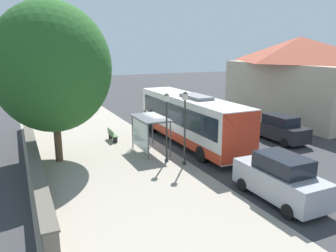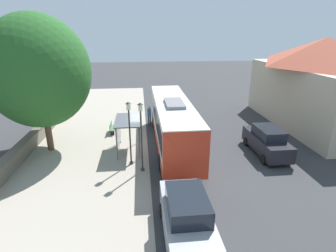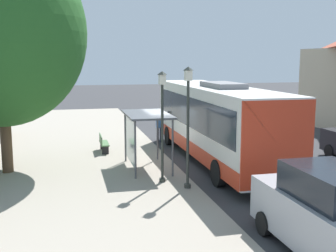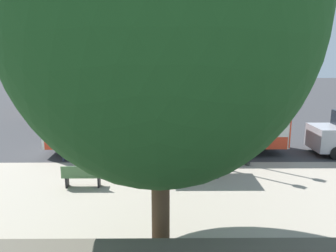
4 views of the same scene
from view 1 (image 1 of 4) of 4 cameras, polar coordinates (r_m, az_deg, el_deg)
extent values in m
plane|color=#353538|center=(23.01, -0.57, -3.65)|extent=(120.00, 120.00, 0.00)
cube|color=#9E9384|center=(21.62, -11.53, -5.05)|extent=(9.00, 44.00, 0.02)
cube|color=#6B6356|center=(20.97, -22.42, -4.99)|extent=(0.50, 20.00, 1.02)
cube|color=#5B5449|center=(20.81, -22.56, -3.55)|extent=(0.60, 20.00, 0.08)
cube|color=#C6B293|center=(34.10, 21.35, 5.70)|extent=(6.80, 13.67, 5.37)
pyramid|color=#9E4733|center=(33.85, 21.93, 12.23)|extent=(7.40, 14.27, 2.42)
cube|color=silver|center=(23.28, 3.77, 1.47)|extent=(2.48, 11.90, 2.99)
cube|color=black|center=(23.20, 3.78, 2.41)|extent=(2.52, 10.94, 1.32)
cube|color=red|center=(23.56, 3.72, -1.37)|extent=(2.52, 11.66, 0.60)
cube|color=red|center=(18.47, 12.64, -2.05)|extent=(2.52, 0.06, 2.87)
cube|color=black|center=(28.32, -1.99, 6.11)|extent=(1.86, 0.08, 0.42)
cube|color=slate|center=(22.23, 4.94, 5.08)|extent=(1.24, 2.62, 0.22)
cylinder|color=black|center=(26.78, -2.76, -0.08)|extent=(0.30, 1.00, 1.00)
cylinder|color=black|center=(27.71, 1.67, 0.40)|extent=(0.30, 1.00, 1.00)
cylinder|color=black|center=(20.01, 5.89, -4.89)|extent=(0.30, 1.00, 1.00)
cylinder|color=black|center=(21.25, 11.27, -3.98)|extent=(0.30, 1.00, 1.00)
cylinder|color=#515459|center=(20.58, 0.41, -2.38)|extent=(0.08, 0.08, 2.31)
cylinder|color=#515459|center=(23.16, -2.71, -0.58)|extent=(0.08, 0.08, 2.31)
cylinder|color=#515459|center=(20.01, -3.44, -2.88)|extent=(0.08, 0.08, 2.31)
cylinder|color=#515459|center=(22.66, -6.19, -0.97)|extent=(0.08, 0.08, 2.31)
cube|color=#515459|center=(21.30, -3.09, 1.46)|extent=(1.79, 3.23, 0.08)
cube|color=silver|center=(21.30, -4.86, -1.56)|extent=(0.03, 2.64, 1.85)
cylinder|color=#2D3347|center=(27.21, -4.22, -0.03)|extent=(0.12, 0.12, 0.86)
cylinder|color=#2D3347|center=(27.27, -3.90, 0.00)|extent=(0.12, 0.12, 0.86)
cube|color=#38609E|center=(27.07, -4.09, 1.59)|extent=(0.34, 0.22, 0.70)
sphere|color=tan|center=(26.98, -4.10, 2.56)|extent=(0.24, 0.24, 0.24)
cube|color=#4C7247|center=(24.72, -9.58, -1.54)|extent=(0.40, 1.50, 0.06)
cube|color=#4C7247|center=(24.62, -9.98, -1.06)|extent=(0.04, 1.50, 0.40)
cube|color=black|center=(24.22, -9.17, -2.39)|extent=(0.32, 0.06, 0.45)
cube|color=black|center=(25.34, -9.93, -1.70)|extent=(0.32, 0.06, 0.45)
cylinder|color=#2D332D|center=(20.12, -0.24, -5.98)|extent=(0.24, 0.24, 0.16)
cylinder|color=#2D332D|center=(19.59, -0.24, -1.07)|extent=(0.10, 0.10, 3.72)
cube|color=silver|center=(19.18, -0.25, 4.83)|extent=(0.24, 0.24, 0.35)
pyramid|color=#2D332D|center=(19.14, -0.25, 5.55)|extent=(0.28, 0.28, 0.14)
cylinder|color=#2D332D|center=(19.62, 2.86, -6.51)|extent=(0.24, 0.24, 0.16)
cylinder|color=#2D332D|center=(19.06, 2.93, -1.23)|extent=(0.10, 0.10, 3.90)
cube|color=silver|center=(18.63, 3.00, 5.11)|extent=(0.24, 0.24, 0.35)
pyramid|color=#2D332D|center=(18.60, 3.01, 5.85)|extent=(0.28, 0.28, 0.14)
cylinder|color=brown|center=(20.76, -18.74, -0.83)|extent=(0.44, 0.44, 3.81)
ellipsoid|color=#265B23|center=(20.21, -19.56, 9.60)|extent=(6.81, 6.81, 7.49)
cube|color=#9EA0A8|center=(15.84, 18.83, -9.29)|extent=(1.83, 4.54, 1.17)
cube|color=black|center=(15.43, 19.39, -6.17)|extent=(1.56, 2.36, 0.73)
cylinder|color=black|center=(16.52, 12.90, -9.94)|extent=(0.22, 0.64, 0.64)
cylinder|color=black|center=(17.58, 17.43, -8.76)|extent=(0.22, 0.64, 0.64)
cylinder|color=black|center=(14.56, 20.22, -13.82)|extent=(0.22, 0.64, 0.64)
cylinder|color=black|center=(15.75, 24.79, -12.11)|extent=(0.22, 0.64, 0.64)
cube|color=black|center=(25.63, 18.71, -0.74)|extent=(1.74, 4.61, 1.04)
cube|color=black|center=(25.37, 19.03, 1.05)|extent=(1.48, 2.40, 0.65)
cylinder|color=black|center=(26.28, 15.10, -1.21)|extent=(0.22, 0.64, 0.64)
cylinder|color=black|center=(27.35, 17.74, -0.82)|extent=(0.22, 0.64, 0.64)
cylinder|color=black|center=(24.17, 19.65, -2.83)|extent=(0.22, 0.64, 0.64)
cylinder|color=black|center=(25.32, 22.30, -2.33)|extent=(0.22, 0.64, 0.64)
camera|label=2|loc=(9.01, 56.45, 16.43)|focal=28.00mm
camera|label=3|loc=(5.50, 38.09, -12.85)|focal=45.00mm
camera|label=4|loc=(20.75, -40.10, 4.95)|focal=35.00mm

